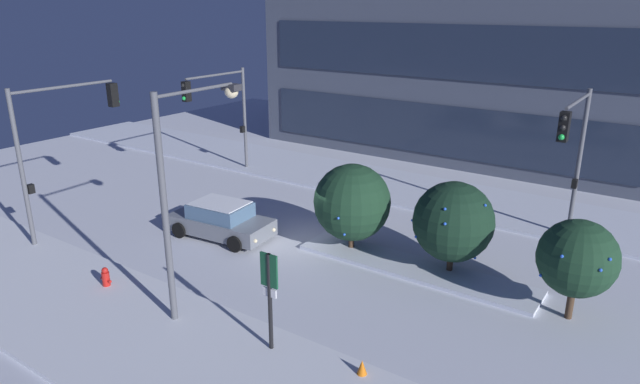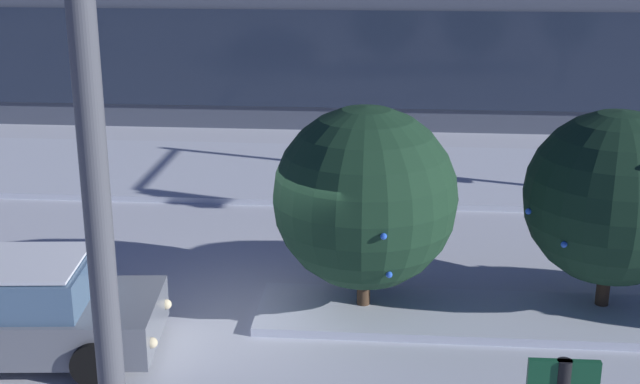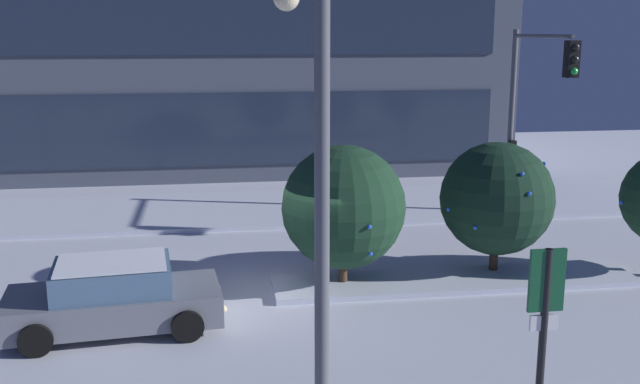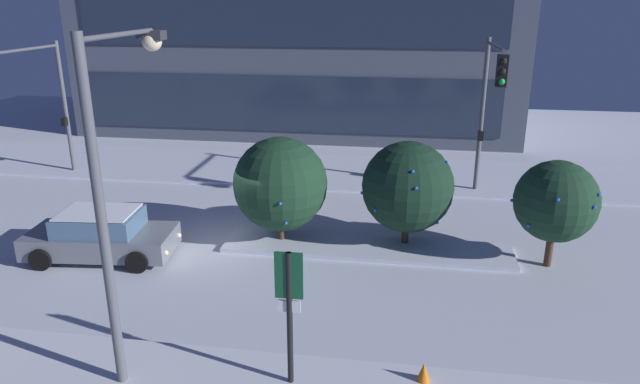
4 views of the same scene
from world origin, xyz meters
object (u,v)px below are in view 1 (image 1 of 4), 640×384
at_px(traffic_light_corner_far_left, 222,105).
at_px(street_lamp_arched, 187,168).
at_px(decorated_tree_right_of_median, 352,202).
at_px(traffic_light_corner_far_right, 574,147).
at_px(car_near, 221,220).
at_px(construction_cone, 362,369).
at_px(fire_hydrant, 106,279).
at_px(decorated_tree_median, 577,258).
at_px(traffic_light_corner_near_left, 61,133).
at_px(parking_info_sign, 270,290).
at_px(decorated_tree_left_of_median, 453,222).

bearing_deg(traffic_light_corner_far_left, street_lamp_arched, 40.31).
bearing_deg(decorated_tree_right_of_median, traffic_light_corner_far_right, 34.43).
bearing_deg(traffic_light_corner_far_right, traffic_light_corner_far_left, -89.39).
height_order(car_near, traffic_light_corner_far_right, traffic_light_corner_far_right).
height_order(car_near, street_lamp_arched, street_lamp_arched).
height_order(traffic_light_corner_far_left, street_lamp_arched, street_lamp_arched).
xyz_separation_m(traffic_light_corner_far_left, traffic_light_corner_far_right, (17.73, 0.19, 0.18)).
bearing_deg(traffic_light_corner_far_right, construction_cone, -11.64).
bearing_deg(fire_hydrant, decorated_tree_median, 27.68).
bearing_deg(traffic_light_corner_far_left, traffic_light_corner_near_left, 3.04).
bearing_deg(car_near, fire_hydrant, -95.52).
bearing_deg(decorated_tree_right_of_median, fire_hydrant, -124.83).
xyz_separation_m(car_near, parking_info_sign, (6.91, -5.16, 1.22)).
distance_m(car_near, decorated_tree_right_of_median, 5.65).
xyz_separation_m(fire_hydrant, construction_cone, (9.58, 0.81, -0.11)).
bearing_deg(parking_info_sign, decorated_tree_right_of_median, 13.36).
height_order(fire_hydrant, decorated_tree_right_of_median, decorated_tree_right_of_median).
height_order(traffic_light_corner_near_left, construction_cone, traffic_light_corner_near_left).
xyz_separation_m(traffic_light_corner_far_right, street_lamp_arched, (-8.42, -11.16, 0.45)).
bearing_deg(construction_cone, decorated_tree_left_of_median, 93.78).
relative_size(fire_hydrant, decorated_tree_right_of_median, 0.23).
distance_m(traffic_light_corner_far_left, decorated_tree_left_of_median, 15.64).
height_order(street_lamp_arched, parking_info_sign, street_lamp_arched).
xyz_separation_m(traffic_light_corner_near_left, street_lamp_arched, (8.79, -1.37, 0.32)).
bearing_deg(car_near, street_lamp_arched, -58.67).
distance_m(street_lamp_arched, fire_hydrant, 5.57).
bearing_deg(parking_info_sign, traffic_light_corner_far_right, -23.64).
height_order(traffic_light_corner_far_right, decorated_tree_left_of_median, traffic_light_corner_far_right).
bearing_deg(parking_info_sign, decorated_tree_median, -44.61).
bearing_deg(car_near, decorated_tree_median, 0.82).
distance_m(car_near, traffic_light_corner_far_right, 14.00).
xyz_separation_m(decorated_tree_left_of_median, decorated_tree_right_of_median, (-3.95, -0.31, -0.00)).
height_order(decorated_tree_left_of_median, decorated_tree_right_of_median, decorated_tree_right_of_median).
height_order(parking_info_sign, decorated_tree_left_of_median, decorated_tree_left_of_median).
distance_m(decorated_tree_right_of_median, construction_cone, 8.15).
bearing_deg(traffic_light_corner_far_left, parking_info_sign, 47.98).
xyz_separation_m(street_lamp_arched, decorated_tree_median, (9.85, 6.10, -2.63)).
relative_size(parking_info_sign, decorated_tree_median, 0.94).
bearing_deg(parking_info_sign, street_lamp_arched, 80.84).
relative_size(traffic_light_corner_near_left, construction_cone, 11.46).
xyz_separation_m(traffic_light_corner_near_left, parking_info_sign, (12.24, -1.89, -2.40)).
bearing_deg(street_lamp_arched, decorated_tree_median, -60.46).
relative_size(traffic_light_corner_far_left, parking_info_sign, 1.94).
xyz_separation_m(traffic_light_corner_near_left, construction_cone, (14.90, -1.45, -4.06)).
distance_m(decorated_tree_left_of_median, construction_cone, 7.16).
xyz_separation_m(fire_hydrant, parking_info_sign, (6.92, 0.37, 1.54)).
bearing_deg(parking_info_sign, traffic_light_corner_near_left, 80.67).
relative_size(traffic_light_corner_near_left, decorated_tree_left_of_median, 1.84).
xyz_separation_m(car_near, decorated_tree_right_of_median, (5.16, 1.90, 1.29)).
distance_m(car_near, decorated_tree_left_of_median, 9.47).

